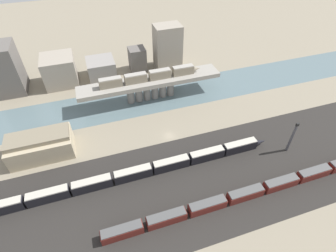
# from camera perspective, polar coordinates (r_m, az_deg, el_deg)

# --- Properties ---
(ground_plane) EXTENTS (400.00, 400.00, 0.00)m
(ground_plane) POSITION_cam_1_polar(r_m,az_deg,el_deg) (104.78, 0.25, -2.14)
(ground_plane) COLOR gray
(railbed_yard) EXTENTS (280.00, 42.00, 0.01)m
(railbed_yard) POSITION_cam_1_polar(r_m,az_deg,el_deg) (90.22, 5.18, -12.28)
(railbed_yard) COLOR #282623
(railbed_yard) RESTS_ON ground
(river_water) EXTENTS (320.00, 22.96, 0.01)m
(river_water) POSITION_cam_1_polar(r_m,az_deg,el_deg) (124.60, -3.68, 6.09)
(river_water) COLOR slate
(river_water) RESTS_ON ground
(bridge) EXTENTS (64.73, 9.61, 10.07)m
(bridge) POSITION_cam_1_polar(r_m,az_deg,el_deg) (120.28, -3.84, 9.03)
(bridge) COLOR gray
(bridge) RESTS_ON ground
(train_on_bridge) EXTENTS (46.32, 3.12, 4.09)m
(train_on_bridge) POSITION_cam_1_polar(r_m,az_deg,el_deg) (117.97, -3.82, 10.86)
(train_on_bridge) COLOR gray
(train_on_bridge) RESTS_ON bridge
(train_yard_near) EXTENTS (94.83, 3.05, 3.58)m
(train_yard_near) POSITION_cam_1_polar(r_m,az_deg,el_deg) (89.51, 17.38, -13.68)
(train_yard_near) COLOR #5B1E19
(train_yard_near) RESTS_ON ground
(train_yard_mid) EXTENTS (112.34, 2.97, 4.12)m
(train_yard_mid) POSITION_cam_1_polar(r_m,az_deg,el_deg) (90.20, -10.98, -11.04)
(train_yard_mid) COLOR black
(train_yard_mid) RESTS_ON ground
(warehouse_building) EXTENTS (22.07, 12.28, 9.34)m
(warehouse_building) POSITION_cam_1_polar(r_m,az_deg,el_deg) (105.58, -25.96, -3.77)
(warehouse_building) COLOR tan
(warehouse_building) RESTS_ON ground
(signal_tower) EXTENTS (1.00, 0.94, 13.43)m
(signal_tower) POSITION_cam_1_polar(r_m,az_deg,el_deg) (104.72, 25.34, -2.29)
(signal_tower) COLOR #4C4C51
(signal_tower) RESTS_ON ground
(city_block_far_left) EXTENTS (12.87, 15.26, 23.15)m
(city_block_far_left) POSITION_cam_1_polar(r_m,az_deg,el_deg) (144.66, -31.94, 10.43)
(city_block_far_left) COLOR #605B56
(city_block_far_left) RESTS_ON ground
(city_block_left) EXTENTS (15.20, 15.49, 14.25)m
(city_block_left) POSITION_cam_1_polar(r_m,az_deg,el_deg) (141.99, -22.51, 11.13)
(city_block_left) COLOR gray
(city_block_left) RESTS_ON ground
(city_block_center) EXTENTS (13.82, 14.08, 8.95)m
(city_block_center) POSITION_cam_1_polar(r_m,az_deg,el_deg) (143.24, -14.33, 12.15)
(city_block_center) COLOR gray
(city_block_center) RESTS_ON ground
(city_block_right) EXTENTS (8.48, 8.19, 12.10)m
(city_block_right) POSITION_cam_1_polar(r_m,az_deg,el_deg) (144.96, -6.68, 14.28)
(city_block_right) COLOR #605B56
(city_block_right) RESTS_ON ground
(city_block_far_right) EXTENTS (13.83, 10.07, 22.71)m
(city_block_far_right) POSITION_cam_1_polar(r_m,az_deg,el_deg) (145.06, -0.08, 16.92)
(city_block_far_right) COLOR gray
(city_block_far_right) RESTS_ON ground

